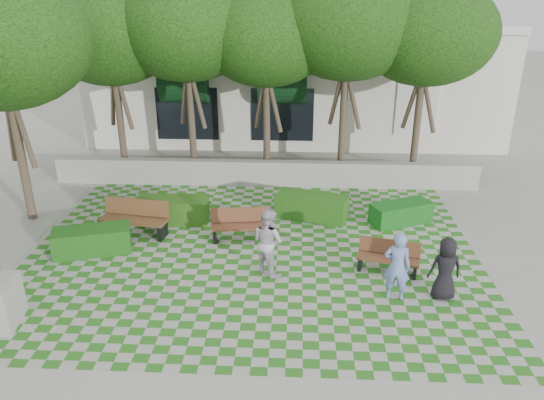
# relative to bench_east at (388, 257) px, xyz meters

# --- Properties ---
(ground) EXTENTS (90.00, 90.00, 0.00)m
(ground) POSITION_rel_bench_east_xyz_m (-3.49, -0.32, -0.39)
(ground) COLOR gray
(ground) RESTS_ON ground
(lawn) EXTENTS (12.00, 12.00, 0.00)m
(lawn) POSITION_rel_bench_east_xyz_m (-3.49, 0.68, -0.38)
(lawn) COLOR #2B721E
(lawn) RESTS_ON ground
(retaining_wall) EXTENTS (15.00, 0.36, 0.90)m
(retaining_wall) POSITION_rel_bench_east_xyz_m (-3.49, 5.88, 0.06)
(retaining_wall) COLOR #9E9B93
(retaining_wall) RESTS_ON ground
(bench_east) EXTENTS (1.61, 0.88, 0.80)m
(bench_east) POSITION_rel_bench_east_xyz_m (0.00, 0.00, 0.00)
(bench_east) COLOR #59321E
(bench_east) RESTS_ON ground
(bench_mid) EXTENTS (1.75, 0.78, 0.89)m
(bench_mid) POSITION_rel_bench_east_xyz_m (-3.89, 1.62, 0.04)
(bench_mid) COLOR brown
(bench_mid) RESTS_ON ground
(bench_west) EXTENTS (2.02, 0.94, 1.02)m
(bench_west) POSITION_rel_bench_east_xyz_m (-6.98, 1.75, 0.10)
(bench_west) COLOR brown
(bench_west) RESTS_ON ground
(hedge_east) EXTENTS (1.97, 1.42, 0.64)m
(hedge_east) POSITION_rel_bench_east_xyz_m (0.82, 2.91, -0.07)
(hedge_east) COLOR #16521B
(hedge_east) RESTS_ON ground
(hedge_midright) EXTENTS (2.31, 1.45, 0.75)m
(hedge_midright) POSITION_rel_bench_east_xyz_m (-1.87, 3.14, -0.01)
(hedge_midright) COLOR #215215
(hedge_midright) RESTS_ON ground
(hedge_midleft) EXTENTS (2.17, 0.93, 0.75)m
(hedge_midleft) POSITION_rel_bench_east_xyz_m (-6.09, 2.67, -0.01)
(hedge_midleft) COLOR #234D14
(hedge_midleft) RESTS_ON ground
(hedge_west) EXTENTS (2.15, 1.34, 0.70)m
(hedge_west) POSITION_rel_bench_east_xyz_m (-7.82, 0.61, -0.04)
(hedge_west) COLOR #174A13
(hedge_west) RESTS_ON ground
(person_blue) EXTENTS (0.68, 0.51, 1.67)m
(person_blue) POSITION_rel_bench_east_xyz_m (-0.03, -1.23, 0.45)
(person_blue) COLOR #728ED1
(person_blue) RESTS_ON ground
(person_dark) EXTENTS (0.78, 0.54, 1.52)m
(person_dark) POSITION_rel_bench_east_xyz_m (1.08, -1.15, 0.37)
(person_dark) COLOR black
(person_dark) RESTS_ON ground
(person_white) EXTENTS (1.07, 1.05, 1.74)m
(person_white) POSITION_rel_bench_east_xyz_m (-3.02, -0.20, 0.48)
(person_white) COLOR silver
(person_white) RESTS_ON ground
(tree_row) EXTENTS (17.70, 13.40, 7.41)m
(tree_row) POSITION_rel_bench_east_xyz_m (-5.35, 5.63, 4.79)
(tree_row) COLOR #47382B
(tree_row) RESTS_ON ground
(building) EXTENTS (18.00, 8.92, 5.15)m
(building) POSITION_rel_bench_east_xyz_m (-2.56, 13.76, 2.13)
(building) COLOR silver
(building) RESTS_ON ground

